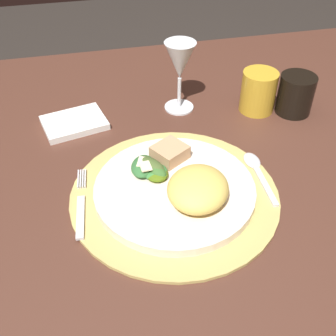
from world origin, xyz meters
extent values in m
cube|color=#4B2B20|center=(0.00, 0.00, 0.69)|extent=(1.38, 0.96, 0.02)
cylinder|color=#4B2A21|center=(0.61, 0.40, 0.34)|extent=(0.07, 0.07, 0.68)
cylinder|color=tan|center=(0.01, -0.11, 0.71)|extent=(0.35, 0.35, 0.01)
cylinder|color=silver|center=(0.01, -0.11, 0.72)|extent=(0.27, 0.27, 0.02)
ellipsoid|color=#E4C35A|center=(0.04, -0.15, 0.75)|extent=(0.14, 0.14, 0.05)
ellipsoid|color=#367837|center=(-0.01, -0.08, 0.73)|extent=(0.05, 0.05, 0.02)
ellipsoid|color=#376329|center=(-0.01, -0.08, 0.74)|extent=(0.05, 0.05, 0.02)
ellipsoid|color=#306532|center=(-0.03, -0.06, 0.74)|extent=(0.06, 0.07, 0.02)
ellipsoid|color=#486313|center=(-0.01, -0.08, 0.73)|extent=(0.05, 0.05, 0.01)
ellipsoid|color=#435828|center=(-0.02, -0.06, 0.74)|extent=(0.06, 0.07, 0.02)
cube|color=beige|center=(-0.03, -0.06, 0.74)|extent=(0.03, 0.03, 0.01)
cube|color=beige|center=(-0.03, -0.08, 0.75)|extent=(0.02, 0.03, 0.00)
cube|color=tan|center=(0.02, -0.04, 0.74)|extent=(0.07, 0.07, 0.03)
cube|color=silver|center=(-0.14, -0.13, 0.71)|extent=(0.02, 0.09, 0.00)
cube|color=silver|center=(-0.14, -0.04, 0.71)|extent=(0.01, 0.05, 0.00)
cube|color=silver|center=(-0.14, -0.04, 0.71)|extent=(0.01, 0.05, 0.00)
cube|color=silver|center=(-0.14, -0.04, 0.71)|extent=(0.01, 0.05, 0.00)
cube|color=silver|center=(-0.13, -0.04, 0.71)|extent=(0.01, 0.05, 0.00)
cube|color=silver|center=(0.17, -0.13, 0.71)|extent=(0.01, 0.10, 0.00)
ellipsoid|color=silver|center=(0.17, -0.06, 0.71)|extent=(0.03, 0.05, 0.01)
cube|color=white|center=(-0.14, 0.14, 0.71)|extent=(0.14, 0.12, 0.01)
cylinder|color=silver|center=(0.09, 0.15, 0.71)|extent=(0.06, 0.06, 0.00)
cylinder|color=silver|center=(0.09, 0.15, 0.74)|extent=(0.01, 0.01, 0.07)
cone|color=silver|center=(0.09, 0.15, 0.81)|extent=(0.06, 0.06, 0.08)
cylinder|color=gold|center=(0.25, 0.11, 0.75)|extent=(0.07, 0.07, 0.09)
cylinder|color=black|center=(0.32, 0.09, 0.75)|extent=(0.07, 0.07, 0.08)
camera|label=1|loc=(-0.11, -0.60, 1.20)|focal=44.74mm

